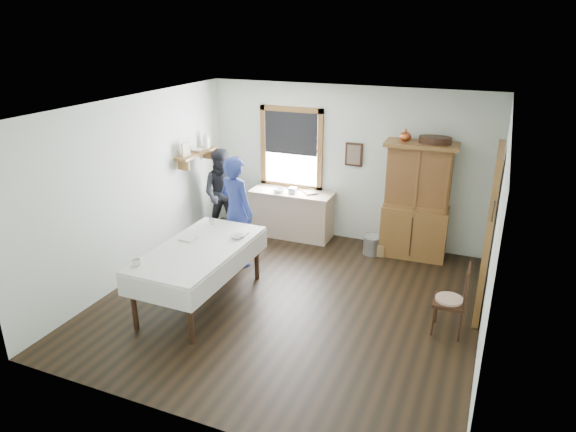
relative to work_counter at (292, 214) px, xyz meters
The scene contains 20 objects.
room 2.52m from the work_counter, 68.21° to the right, with size 5.01×5.01×2.70m.
window 1.25m from the work_counter, 114.43° to the left, with size 1.18×0.07×1.48m.
doorway 3.66m from the work_counter, 21.78° to the right, with size 0.09×1.14×2.22m.
wall_shelf 1.99m from the work_counter, 156.81° to the right, with size 0.24×1.00×0.44m.
framed_picture 1.55m from the work_counter, 15.34° to the left, with size 0.30×0.04×0.40m, color #362013.
rug_beater 4.03m from the work_counter, 29.51° to the right, with size 0.27×0.27×0.01m, color black.
work_counter is the anchor object (origin of this frame).
china_hutch 2.24m from the work_counter, ahead, with size 1.13×0.53×1.92m, color brown.
dining_table 2.68m from the work_counter, 95.68° to the right, with size 1.09×2.07×0.83m, color silver.
spindle_chair 3.65m from the work_counter, 35.21° to the right, with size 0.43×0.43×0.94m, color #362013.
pail 1.58m from the work_counter, ahead, with size 0.28×0.28×0.30m, color #9EA1A6.
wicker_basket 1.63m from the work_counter, ahead, with size 0.34×0.24×0.20m, color olive.
woman_blue 1.48m from the work_counter, 105.02° to the right, with size 0.60×0.40×1.65m, color navy.
figure_dark 1.25m from the work_counter, 157.49° to the right, with size 0.73×0.56×1.49m, color black.
table_cup_a 3.53m from the work_counter, 101.15° to the right, with size 0.11×0.11×0.09m, color silver.
table_cup_b 2.00m from the work_counter, 105.54° to the right, with size 0.10×0.10×0.09m, color silver.
table_bowl 2.22m from the work_counter, 88.39° to the right, with size 0.20×0.20×0.05m, color silver.
counter_book 0.49m from the work_counter, ahead, with size 0.18×0.24×0.02m, color brown.
counter_bowl 0.51m from the work_counter, 150.35° to the right, with size 0.21×0.21×0.07m, color silver.
shelf_bowl 2.01m from the work_counter, 157.21° to the right, with size 0.22×0.22×0.05m, color silver.
Camera 1 is at (2.40, -5.82, 3.69)m, focal length 32.00 mm.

